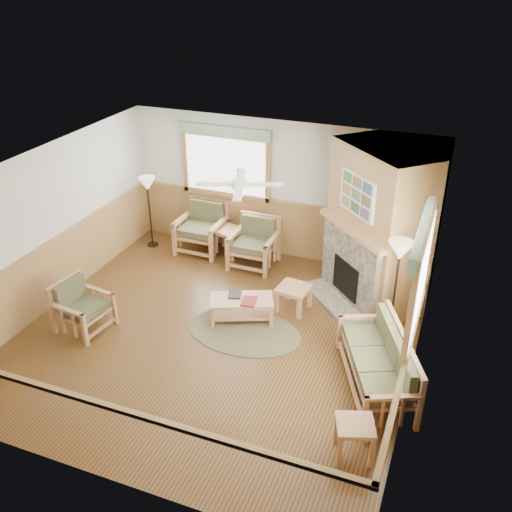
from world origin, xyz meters
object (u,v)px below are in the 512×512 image
(sofa, at_px, (376,361))
(coffee_table, at_px, (242,309))
(end_table_sofa, at_px, (354,439))
(armchair_back_left, at_px, (201,228))
(floor_lamp_left, at_px, (150,212))
(end_table_chairs, at_px, (228,242))
(footstool, at_px, (293,298))
(floor_lamp_right, at_px, (395,290))
(armchair_back_right, at_px, (254,244))
(armchair_left, at_px, (83,307))

(sofa, bearing_deg, coffee_table, -133.43)
(end_table_sofa, bearing_deg, armchair_back_left, 134.09)
(armchair_back_left, xyz_separation_m, floor_lamp_left, (-1.06, -0.16, 0.25))
(sofa, bearing_deg, armchair_back_left, -149.10)
(end_table_chairs, relative_size, footstool, 1.14)
(floor_lamp_right, bearing_deg, end_table_sofa, -90.00)
(armchair_back_left, relative_size, coffee_table, 0.97)
(armchair_back_right, relative_size, end_table_chairs, 1.62)
(sofa, height_order, footstool, sofa)
(floor_lamp_right, bearing_deg, sofa, -90.00)
(sofa, bearing_deg, footstool, -154.88)
(floor_lamp_left, bearing_deg, footstool, -19.85)
(footstool, bearing_deg, end_table_chairs, 142.08)
(armchair_back_right, bearing_deg, coffee_table, -74.42)
(armchair_back_right, bearing_deg, footstool, -45.26)
(armchair_back_left, relative_size, footstool, 1.96)
(end_table_chairs, distance_m, floor_lamp_right, 3.82)
(coffee_table, xyz_separation_m, floor_lamp_right, (2.34, 0.48, 0.62))
(armchair_back_left, height_order, coffee_table, armchair_back_left)
(footstool, bearing_deg, floor_lamp_left, 160.15)
(end_table_sofa, bearing_deg, sofa, 90.00)
(sofa, bearing_deg, end_table_chairs, -153.41)
(coffee_table, xyz_separation_m, end_table_sofa, (2.34, -2.16, 0.05))
(armchair_left, xyz_separation_m, footstool, (2.94, 1.74, -0.19))
(armchair_back_left, relative_size, armchair_back_right, 1.06)
(armchair_back_right, relative_size, footstool, 1.84)
(armchair_back_left, distance_m, end_table_sofa, 5.81)
(armchair_left, distance_m, floor_lamp_left, 3.04)
(armchair_back_left, bearing_deg, floor_lamp_left, -171.24)
(floor_lamp_right, bearing_deg, armchair_back_right, 154.95)
(armchair_back_right, distance_m, armchair_left, 3.42)
(armchair_back_right, distance_m, footstool, 1.71)
(floor_lamp_left, bearing_deg, end_table_chairs, 5.59)
(coffee_table, bearing_deg, sofa, -42.59)
(armchair_back_right, relative_size, floor_lamp_left, 0.62)
(armchair_left, distance_m, end_table_sofa, 4.70)
(coffee_table, relative_size, floor_lamp_right, 0.62)
(armchair_back_left, xyz_separation_m, floor_lamp_right, (4.04, -1.53, 0.33))
(coffee_table, bearing_deg, armchair_back_left, 107.04)
(armchair_back_left, height_order, armchair_back_right, armchair_back_left)
(floor_lamp_right, bearing_deg, floor_lamp_left, 164.97)
(armchair_back_right, relative_size, coffee_table, 0.91)
(armchair_back_left, height_order, footstool, armchair_back_left)
(armchair_back_right, distance_m, coffee_table, 1.89)
(end_table_sofa, bearing_deg, floor_lamp_left, 141.83)
(armchair_back_left, xyz_separation_m, armchair_back_right, (1.20, -0.20, -0.03))
(armchair_back_left, distance_m, armchair_left, 3.19)
(sofa, height_order, floor_lamp_left, floor_lamp_left)
(coffee_table, height_order, floor_lamp_left, floor_lamp_left)
(end_table_sofa, bearing_deg, floor_lamp_right, 90.00)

